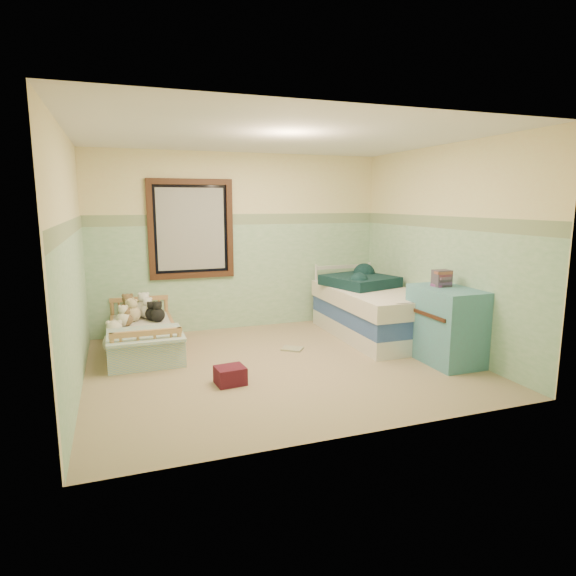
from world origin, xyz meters
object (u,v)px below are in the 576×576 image
object	(u,v)px
toddler_bed_frame	(144,343)
dresser	(446,325)
plush_floor_tan	(142,354)
twin_bed_frame	(372,329)
red_pillow	(230,375)
plush_floor_cream	(115,343)
floor_book	(292,349)

from	to	relation	value
toddler_bed_frame	dresser	xyz separation A→B (m)	(3.25, -1.57, 0.33)
plush_floor_tan	twin_bed_frame	bearing A→B (deg)	3.15
red_pillow	plush_floor_tan	bearing A→B (deg)	131.85
toddler_bed_frame	dresser	bearing A→B (deg)	-25.76
plush_floor_cream	twin_bed_frame	size ratio (longest dim) A/B	0.15
twin_bed_frame	dresser	size ratio (longest dim) A/B	2.22
red_pillow	floor_book	bearing A→B (deg)	41.53
plush_floor_cream	red_pillow	xyz separation A→B (m)	(1.09, -1.40, -0.05)
twin_bed_frame	floor_book	xyz separation A→B (m)	(-1.23, -0.19, -0.10)
dresser	floor_book	world-z (taller)	dresser
dresser	red_pillow	size ratio (longest dim) A/B	2.99
floor_book	dresser	bearing A→B (deg)	3.41
toddler_bed_frame	floor_book	distance (m)	1.84
plush_floor_tan	toddler_bed_frame	bearing A→B (deg)	85.11
toddler_bed_frame	floor_book	bearing A→B (deg)	-18.00
plush_floor_tan	red_pillow	size ratio (longest dim) A/B	0.88
plush_floor_tan	twin_bed_frame	xyz separation A→B (m)	(3.03, 0.17, -0.02)
plush_floor_tan	dresser	bearing A→B (deg)	-17.34
plush_floor_tan	red_pillow	xyz separation A→B (m)	(0.81, -0.90, -0.04)
twin_bed_frame	dresser	world-z (taller)	dresser
floor_book	plush_floor_cream	bearing A→B (deg)	-157.20
toddler_bed_frame	plush_floor_tan	bearing A→B (deg)	-94.89
toddler_bed_frame	floor_book	xyz separation A→B (m)	(1.75, -0.57, -0.09)
toddler_bed_frame	dresser	distance (m)	3.63
toddler_bed_frame	red_pillow	world-z (taller)	toddler_bed_frame
plush_floor_tan	twin_bed_frame	distance (m)	3.03
plush_floor_tan	dresser	distance (m)	3.47
plush_floor_cream	twin_bed_frame	world-z (taller)	plush_floor_cream
toddler_bed_frame	plush_floor_cream	bearing A→B (deg)	-173.07
plush_floor_tan	twin_bed_frame	world-z (taller)	plush_floor_tan
red_pillow	twin_bed_frame	bearing A→B (deg)	25.68
floor_book	plush_floor_tan	bearing A→B (deg)	-143.85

